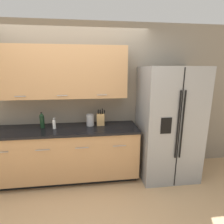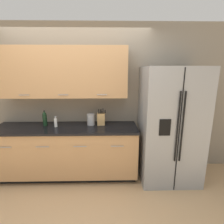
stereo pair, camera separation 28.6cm
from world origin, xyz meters
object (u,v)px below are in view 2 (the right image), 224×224
at_px(refrigerator, 170,125).
at_px(steel_canister, 91,119).
at_px(soap_dispenser, 56,123).
at_px(wine_bottle, 45,119).
at_px(knife_block, 101,119).

distance_m(refrigerator, steel_canister, 1.32).
height_order(soap_dispenser, steel_canister, steel_canister).
xyz_separation_m(wine_bottle, steel_canister, (0.78, 0.02, -0.02)).
bearing_deg(soap_dispenser, wine_bottle, 158.48).
bearing_deg(steel_canister, refrigerator, -7.64).
bearing_deg(steel_canister, wine_bottle, -178.71).
relative_size(knife_block, wine_bottle, 1.11).
bearing_deg(refrigerator, soap_dispenser, 177.62).
relative_size(soap_dispenser, steel_canister, 0.87).
bearing_deg(knife_block, wine_bottle, -179.37).
distance_m(soap_dispenser, steel_canister, 0.58).
xyz_separation_m(knife_block, wine_bottle, (-0.95, -0.01, 0.01)).
bearing_deg(knife_block, refrigerator, -8.45).
height_order(refrigerator, knife_block, refrigerator).
bearing_deg(soap_dispenser, refrigerator, -2.38).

